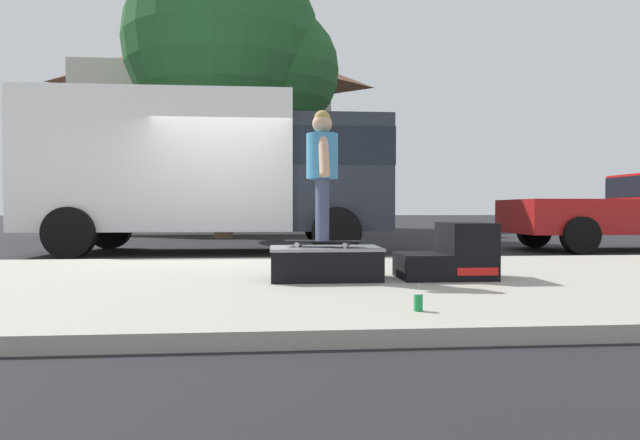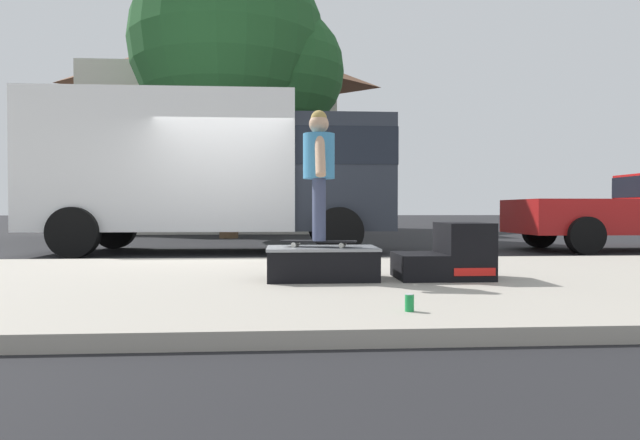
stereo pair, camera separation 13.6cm
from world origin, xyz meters
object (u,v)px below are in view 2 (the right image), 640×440
(skate_box, at_px, (322,262))
(box_truck, at_px, (217,167))
(skater_kid, at_px, (319,164))
(kicker_ramp, at_px, (450,255))
(soda_can, at_px, (409,303))
(skateboard, at_px, (319,242))
(street_tree_main, at_px, (240,52))

(skate_box, distance_m, box_truck, 5.76)
(skater_kid, distance_m, box_truck, 5.60)
(skate_box, distance_m, skater_kid, 1.02)
(kicker_ramp, xyz_separation_m, soda_can, (-0.86, -1.82, -0.18))
(skate_box, height_order, box_truck, box_truck)
(skate_box, bearing_deg, kicker_ramp, -0.01)
(skater_kid, height_order, soda_can, skater_kid)
(skate_box, distance_m, kicker_ramp, 1.37)
(kicker_ramp, relative_size, box_truck, 0.14)
(kicker_ramp, xyz_separation_m, skateboard, (-1.40, -0.02, 0.15))
(street_tree_main, bearing_deg, box_truck, -90.34)
(soda_can, height_order, street_tree_main, street_tree_main)
(skater_kid, relative_size, street_tree_main, 0.16)
(soda_can, distance_m, box_truck, 7.63)
(kicker_ramp, relative_size, street_tree_main, 0.11)
(box_truck, bearing_deg, soda_can, -72.61)
(kicker_ramp, bearing_deg, skater_kid, -179.24)
(skateboard, relative_size, skater_kid, 0.59)
(skater_kid, bearing_deg, skateboard, 63.43)
(skater_kid, relative_size, box_truck, 0.20)
(kicker_ramp, xyz_separation_m, street_tree_main, (-3.06, 10.61, 5.16))
(skateboard, xyz_separation_m, box_truck, (-1.69, 5.33, 1.18))
(soda_can, xyz_separation_m, street_tree_main, (-2.20, 12.43, 5.34))
(skater_kid, bearing_deg, street_tree_main, 98.89)
(kicker_ramp, height_order, box_truck, box_truck)
(skateboard, bearing_deg, soda_can, -73.36)
(box_truck, height_order, street_tree_main, street_tree_main)
(soda_can, relative_size, street_tree_main, 0.01)
(box_truck, xyz_separation_m, street_tree_main, (0.03, 5.30, 3.82))
(skateboard, height_order, skater_kid, skater_kid)
(skater_kid, relative_size, soda_can, 10.76)
(skate_box, height_order, kicker_ramp, kicker_ramp)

